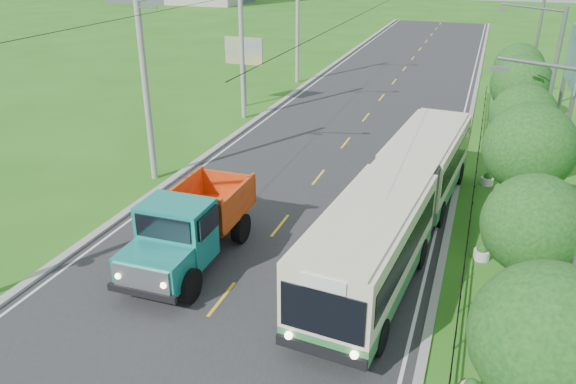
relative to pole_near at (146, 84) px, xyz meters
The scene contains 26 objects.
ground 13.24m from the pole_near, 47.45° to the right, with size 240.00×240.00×0.00m, color #286718.
road 14.67m from the pole_near, 53.09° to the left, with size 14.00×120.00×0.02m, color #28282B.
curb_left 12.14m from the pole_near, 84.48° to the left, with size 0.40×120.00×0.15m, color #9E9E99.
curb_right 19.60m from the pole_near, 35.52° to the left, with size 0.30×120.00×0.10m, color #9E9E99.
edge_line_left 12.22m from the pole_near, 81.66° to the left, with size 0.12×120.00×0.00m, color silver.
edge_line_right 19.21m from the pole_near, 36.41° to the left, with size 0.12×120.00×0.00m, color silver.
centre_dash 13.23m from the pole_near, 47.45° to the right, with size 0.12×2.20×0.00m, color yellow.
railing_right 17.68m from the pole_near, 17.09° to the left, with size 0.04×40.00×0.60m, color black.
pole_near is the anchor object (origin of this frame).
pole_mid 12.00m from the pole_near, 90.00° to the left, with size 3.51×0.32×10.00m.
pole_far 24.00m from the pole_near, 90.00° to the left, with size 3.51×0.32×10.00m.
tree_front 22.26m from the pole_near, 35.36° to the right, with size 3.36×3.41×5.60m.
tree_second 19.44m from the pole_near, 20.74° to the right, with size 3.18×3.26×5.30m.
tree_third 18.17m from the pole_near, ahead, with size 3.60×3.62×6.00m.
tree_fourth 18.89m from the pole_near, 15.84° to the left, with size 3.24×3.31×5.40m.
tree_fifth 21.31m from the pole_near, 31.59° to the left, with size 3.48×3.52×5.80m.
tree_back 24.98m from the pole_near, 43.41° to the left, with size 3.30×3.36×5.50m.
streetlight_mid 19.56m from the pole_near, 14.81° to the left, with size 3.02×0.20×9.07m.
streetlight_far 26.80m from the pole_near, 45.14° to the left, with size 3.02×0.20×9.07m.
planter_near 17.79m from the pole_near, 10.09° to the right, with size 0.64×0.64×0.67m.
planter_mid 18.23m from the pole_near, 16.52° to the left, with size 0.64×0.64×0.67m.
planter_far 21.83m from the pole_near, 37.63° to the left, with size 0.64×0.64×0.67m.
billboard_left 15.10m from the pole_near, 94.72° to the left, with size 3.00×0.20×5.20m.
billboard_right 23.32m from the pole_near, 28.14° to the left, with size 0.24×6.00×7.30m.
bus 14.04m from the pole_near, 11.25° to the right, with size 4.44×17.74×3.39m.
dump_truck 9.85m from the pole_near, 49.31° to the right, with size 2.87×7.11×2.97m.
Camera 1 is at (7.79, -14.93, 11.64)m, focal length 35.00 mm.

